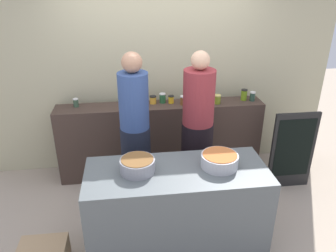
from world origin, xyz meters
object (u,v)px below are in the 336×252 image
(cooking_pot_center, at_px, (219,160))
(preserve_jar_7, at_px, (217,99))
(preserve_jar_4, at_px, (171,99))
(preserve_jar_5, at_px, (184,100))
(cook_with_tongs, at_px, (135,140))
(cooking_pot_left, at_px, (137,165))
(preserve_jar_8, at_px, (244,95))
(preserve_jar_6, at_px, (203,97))
(preserve_jar_1, at_px, (135,100))
(preserve_jar_2, at_px, (153,100))
(preserve_jar_3, at_px, (163,98))
(cook_in_cap, at_px, (197,137))
(preserve_jar_9, at_px, (252,96))
(chalkboard_sign, at_px, (292,151))
(preserve_jar_0, at_px, (76,103))

(cooking_pot_center, bearing_deg, preserve_jar_7, 75.91)
(preserve_jar_4, xyz_separation_m, preserve_jar_5, (0.15, -0.08, 0.01))
(cooking_pot_center, xyz_separation_m, cook_with_tongs, (-0.76, 0.74, -0.11))
(cooking_pot_left, bearing_deg, preserve_jar_8, 43.31)
(preserve_jar_4, distance_m, preserve_jar_6, 0.43)
(cooking_pot_center, distance_m, cook_with_tongs, 1.06)
(preserve_jar_4, bearing_deg, preserve_jar_1, 177.67)
(preserve_jar_2, relative_size, preserve_jar_3, 0.82)
(preserve_jar_2, distance_m, cook_in_cap, 0.85)
(preserve_jar_9, xyz_separation_m, cook_with_tongs, (-1.58, -0.63, -0.23))
(preserve_jar_3, distance_m, preserve_jar_4, 0.11)
(preserve_jar_2, distance_m, preserve_jar_8, 1.22)
(preserve_jar_3, height_order, preserve_jar_5, preserve_jar_3)
(chalkboard_sign, bearing_deg, cook_with_tongs, -177.68)
(preserve_jar_3, height_order, preserve_jar_7, preserve_jar_3)
(preserve_jar_5, height_order, cook_in_cap, cook_in_cap)
(preserve_jar_8, relative_size, cook_in_cap, 0.08)
(preserve_jar_0, height_order, cook_with_tongs, cook_with_tongs)
(preserve_jar_3, relative_size, preserve_jar_8, 0.86)
(preserve_jar_1, distance_m, preserve_jar_8, 1.44)
(preserve_jar_3, bearing_deg, preserve_jar_6, -1.71)
(preserve_jar_0, relative_size, preserve_jar_8, 0.74)
(preserve_jar_5, relative_size, chalkboard_sign, 0.11)
(preserve_jar_4, height_order, cooking_pot_center, preserve_jar_4)
(preserve_jar_7, xyz_separation_m, cooking_pot_center, (-0.33, -1.33, -0.11))
(preserve_jar_4, distance_m, preserve_jar_9, 1.08)
(preserve_jar_7, xyz_separation_m, cooking_pot_left, (-1.10, -1.32, -0.11))
(preserve_jar_0, relative_size, preserve_jar_5, 0.92)
(preserve_jar_0, distance_m, cooking_pot_center, 2.07)
(preserve_jar_3, relative_size, chalkboard_sign, 0.12)
(preserve_jar_1, bearing_deg, preserve_jar_2, -1.13)
(preserve_jar_0, height_order, preserve_jar_3, preserve_jar_3)
(preserve_jar_7, height_order, cook_in_cap, cook_in_cap)
(preserve_jar_4, height_order, preserve_jar_8, preserve_jar_8)
(cooking_pot_left, bearing_deg, cook_in_cap, 45.82)
(preserve_jar_0, distance_m, preserve_jar_9, 2.30)
(preserve_jar_0, relative_size, cook_with_tongs, 0.06)
(preserve_jar_0, distance_m, cook_in_cap, 1.61)
(preserve_jar_5, bearing_deg, cook_in_cap, -84.39)
(preserve_jar_5, relative_size, preserve_jar_6, 1.11)
(preserve_jar_6, relative_size, cook_in_cap, 0.06)
(preserve_jar_4, relative_size, cook_with_tongs, 0.05)
(preserve_jar_4, height_order, preserve_jar_7, preserve_jar_7)
(preserve_jar_1, relative_size, preserve_jar_7, 1.00)
(preserve_jar_7, relative_size, preserve_jar_8, 0.80)
(preserve_jar_3, height_order, preserve_jar_8, preserve_jar_8)
(cook_in_cap, bearing_deg, cooking_pot_center, -86.35)
(preserve_jar_2, distance_m, preserve_jar_6, 0.67)
(preserve_jar_6, xyz_separation_m, cooking_pot_left, (-0.94, -1.42, -0.10))
(preserve_jar_2, relative_size, preserve_jar_8, 0.71)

